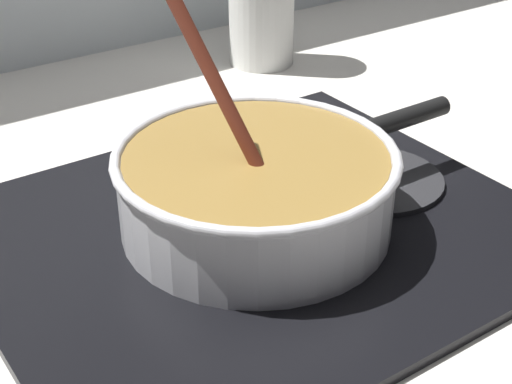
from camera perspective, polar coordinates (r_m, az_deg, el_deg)
ground at (r=0.72m, az=10.05°, el=-10.60°), size 2.40×1.60×0.04m
hob_plate at (r=0.80m, az=0.00°, el=-2.92°), size 0.56×0.48×0.01m
burner_ring at (r=0.79m, az=0.00°, el=-2.32°), size 0.21×0.21×0.01m
spare_burner at (r=0.88m, az=8.83°, el=0.93°), size 0.16×0.16×0.01m
cooking_pan at (r=0.77m, az=0.05°, el=0.37°), size 0.41×0.29×0.28m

